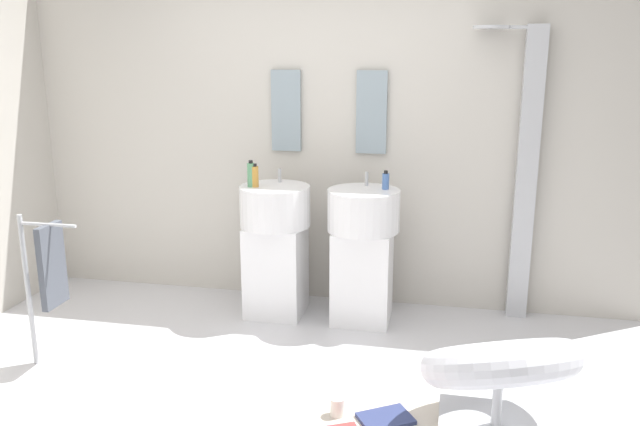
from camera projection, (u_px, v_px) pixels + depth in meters
The scene contains 15 objects.
ground_plane at pixel (273, 407), 3.52m from camera, with size 4.80×3.60×0.04m, color silver.
rear_partition at pixel (330, 131), 4.76m from camera, with size 4.80×0.10×2.60m, color beige.
pedestal_sink_left at pixel (276, 244), 4.61m from camera, with size 0.50×0.50×1.05m.
pedestal_sink_right at pixel (363, 249), 4.49m from camera, with size 0.50×0.50×1.05m.
vanity_mirror_left at pixel (286, 111), 4.72m from camera, with size 0.22×0.03×0.59m, color #8C9EA8.
vanity_mirror_right at pixel (372, 112), 4.60m from camera, with size 0.22×0.03×0.59m, color #8C9EA8.
shower_column at pixel (525, 170), 4.43m from camera, with size 0.49×0.24×2.05m.
lounge_chair at pixel (499, 372), 3.13m from camera, with size 1.04×1.04×0.65m.
towel_rack at pixel (48, 269), 3.78m from camera, with size 0.37×0.22×0.95m.
area_rug at pixel (350, 426), 3.29m from camera, with size 0.99×0.66×0.01m, color beige.
magazine_navy at pixel (386, 419), 3.33m from camera, with size 0.27×0.19×0.02m, color navy.
coffee_mug at pixel (337, 407), 3.37m from camera, with size 0.08×0.08×0.10m, color white.
soap_bottle_green at pixel (251, 175), 4.47m from camera, with size 0.05×0.05×0.19m.
soap_bottle_blue at pixel (386, 181), 4.39m from camera, with size 0.05×0.05×0.13m.
soap_bottle_amber at pixel (255, 176), 4.46m from camera, with size 0.05×0.05×0.17m.
Camera 1 is at (0.89, -3.03, 1.87)m, focal length 35.96 mm.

